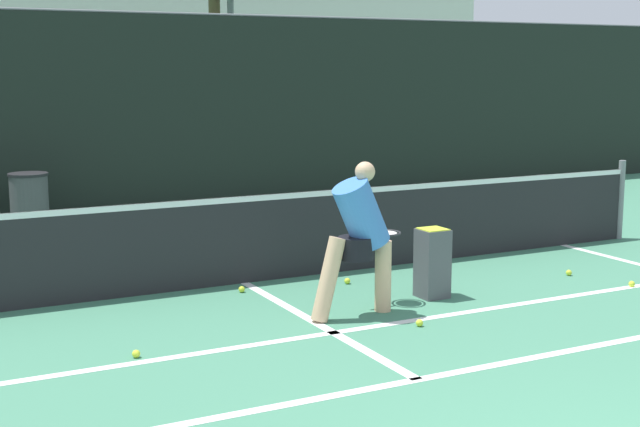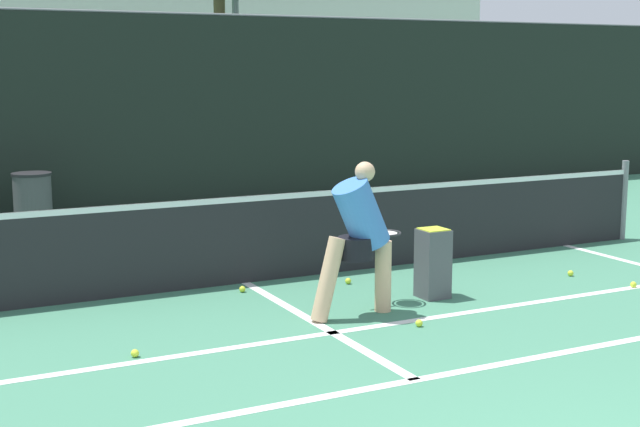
{
  "view_description": "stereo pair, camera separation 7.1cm",
  "coord_description": "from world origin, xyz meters",
  "px_view_note": "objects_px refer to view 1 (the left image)",
  "views": [
    {
      "loc": [
        -3.57,
        -2.56,
        2.33
      ],
      "look_at": [
        0.22,
        4.8,
        0.95
      ],
      "focal_mm": 50.0,
      "sensor_mm": 36.0,
      "label": 1
    },
    {
      "loc": [
        -3.51,
        -2.6,
        2.33
      ],
      "look_at": [
        0.22,
        4.8,
        0.95
      ],
      "focal_mm": 50.0,
      "sensor_mm": 36.0,
      "label": 2
    }
  ],
  "objects_px": {
    "ball_hopper": "(432,261)",
    "trash_bin": "(29,201)",
    "player_practicing": "(359,234)",
    "parked_car": "(83,156)"
  },
  "relations": [
    {
      "from": "ball_hopper",
      "to": "trash_bin",
      "type": "xyz_separation_m",
      "value": [
        -2.97,
        5.91,
        0.03
      ]
    },
    {
      "from": "ball_hopper",
      "to": "trash_bin",
      "type": "bearing_deg",
      "value": 116.65
    },
    {
      "from": "player_practicing",
      "to": "ball_hopper",
      "type": "bearing_deg",
      "value": 8.44
    },
    {
      "from": "player_practicing",
      "to": "trash_bin",
      "type": "height_order",
      "value": "player_practicing"
    },
    {
      "from": "player_practicing",
      "to": "parked_car",
      "type": "xyz_separation_m",
      "value": [
        -0.2,
        10.61,
        -0.21
      ]
    },
    {
      "from": "ball_hopper",
      "to": "trash_bin",
      "type": "height_order",
      "value": "trash_bin"
    },
    {
      "from": "player_practicing",
      "to": "parked_car",
      "type": "bearing_deg",
      "value": 86.3
    },
    {
      "from": "ball_hopper",
      "to": "parked_car",
      "type": "height_order",
      "value": "parked_car"
    },
    {
      "from": "ball_hopper",
      "to": "parked_car",
      "type": "relative_size",
      "value": 0.16
    },
    {
      "from": "player_practicing",
      "to": "trash_bin",
      "type": "xyz_separation_m",
      "value": [
        -1.98,
        6.14,
        -0.38
      ]
    }
  ]
}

